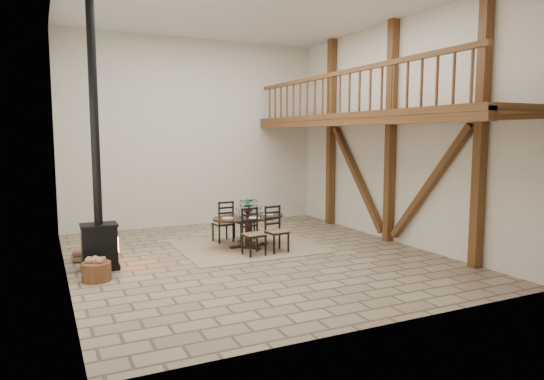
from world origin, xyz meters
name	(u,v)px	position (x,y,z in m)	size (l,w,h in m)	color
ground	(254,256)	(0.00, 0.00, 0.00)	(8.00, 8.00, 0.00)	tan
room_shell	(307,107)	(1.19, 0.00, 3.01)	(7.02, 8.02, 5.01)	white
rug	(249,247)	(0.22, 0.81, 0.01)	(3.00, 2.50, 0.02)	tan
dining_table	(249,229)	(0.22, 0.81, 0.40)	(1.75, 1.93, 1.07)	black
wood_stove	(98,208)	(-2.92, 0.36, 1.13)	(0.66, 0.51, 5.00)	black
log_basket	(97,271)	(-3.06, -0.36, 0.17)	(0.48, 0.48, 0.40)	brown
log_stack	(85,254)	(-3.11, 1.17, 0.12)	(0.50, 0.58, 0.24)	#A37C5B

